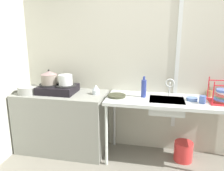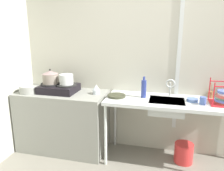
{
  "view_description": "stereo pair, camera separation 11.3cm",
  "coord_description": "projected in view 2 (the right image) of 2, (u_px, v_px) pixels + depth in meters",
  "views": [
    {
      "loc": [
        -0.1,
        -1.5,
        1.69
      ],
      "look_at": [
        -0.67,
        1.22,
        0.99
      ],
      "focal_mm": 35.64,
      "sensor_mm": 36.0,
      "label": 1
    },
    {
      "loc": [
        0.01,
        -1.48,
        1.69
      ],
      "look_at": [
        -0.67,
        1.22,
        0.99
      ],
      "focal_mm": 35.64,
      "sensor_mm": 36.0,
      "label": 2
    }
  ],
  "objects": [
    {
      "name": "counter_sink",
      "position": [
        173.0,
        105.0,
        2.73
      ],
      "size": [
        1.66,
        0.6,
        0.84
      ],
      "color": "silver",
      "rests_on": "ground"
    },
    {
      "name": "bottle_by_sink",
      "position": [
        144.0,
        88.0,
        2.81
      ],
      "size": [
        0.06,
        0.06,
        0.27
      ],
      "color": "navy",
      "rests_on": "counter_sink"
    },
    {
      "name": "pot_on_left_burner",
      "position": [
        50.0,
        77.0,
        3.06
      ],
      "size": [
        0.22,
        0.22,
        0.2
      ],
      "color": "gray",
      "rests_on": "stove"
    },
    {
      "name": "stove",
      "position": [
        59.0,
        88.0,
        3.06
      ],
      "size": [
        0.51,
        0.39,
        0.12
      ],
      "color": "black",
      "rests_on": "counter_concrete"
    },
    {
      "name": "cup_by_rack",
      "position": [
        203.0,
        101.0,
        2.57
      ],
      "size": [
        0.07,
        0.07,
        0.09
      ],
      "primitive_type": "cylinder",
      "color": "#4660A6",
      "rests_on": "counter_sink"
    },
    {
      "name": "sink_basin",
      "position": [
        166.0,
        107.0,
        2.74
      ],
      "size": [
        0.42,
        0.33,
        0.16
      ],
      "primitive_type": "cube",
      "color": "silver",
      "rests_on": "counter_sink"
    },
    {
      "name": "frying_pan",
      "position": [
        116.0,
        96.0,
        2.86
      ],
      "size": [
        0.23,
        0.23,
        0.03
      ],
      "primitive_type": "cylinder",
      "color": "#353726",
      "rests_on": "counter_sink"
    },
    {
      "name": "utensil_jar",
      "position": [
        211.0,
        94.0,
        2.82
      ],
      "size": [
        0.08,
        0.08,
        0.19
      ],
      "color": "#987045",
      "rests_on": "counter_sink"
    },
    {
      "name": "bucket_on_floor",
      "position": [
        184.0,
        153.0,
        2.89
      ],
      "size": [
        0.24,
        0.24,
        0.26
      ],
      "primitive_type": "cylinder",
      "color": "red",
      "rests_on": "ground"
    },
    {
      "name": "percolator",
      "position": [
        96.0,
        89.0,
        2.97
      ],
      "size": [
        0.1,
        0.1,
        0.13
      ],
      "color": "silver",
      "rests_on": "counter_concrete"
    },
    {
      "name": "pot_on_right_burner",
      "position": [
        66.0,
        79.0,
        3.0
      ],
      "size": [
        0.18,
        0.18,
        0.14
      ],
      "color": "silver",
      "rests_on": "stove"
    },
    {
      "name": "wall_metal_strip",
      "position": [
        179.0,
        58.0,
        2.86
      ],
      "size": [
        0.05,
        0.01,
        1.94
      ],
      "primitive_type": "cube",
      "color": "silver"
    },
    {
      "name": "wall_back",
      "position": [
        167.0,
        66.0,
        2.98
      ],
      "size": [
        4.85,
        0.1,
        2.43
      ],
      "primitive_type": "cube",
      "color": "#B8B6A5",
      "rests_on": "ground"
    },
    {
      "name": "small_bowl_on_drainboard",
      "position": [
        192.0,
        100.0,
        2.68
      ],
      "size": [
        0.13,
        0.13,
        0.04
      ],
      "primitive_type": "cylinder",
      "color": "#5774AE",
      "rests_on": "counter_sink"
    },
    {
      "name": "faucet",
      "position": [
        170.0,
        85.0,
        2.82
      ],
      "size": [
        0.12,
        0.07,
        0.24
      ],
      "color": "silver",
      "rests_on": "counter_sink"
    },
    {
      "name": "pot_beside_stove",
      "position": [
        30.0,
        89.0,
        3.05
      ],
      "size": [
        0.27,
        0.27,
        0.1
      ],
      "color": "#949791",
      "rests_on": "counter_concrete"
    },
    {
      "name": "counter_concrete",
      "position": [
        63.0,
        121.0,
        3.17
      ],
      "size": [
        1.23,
        0.6,
        0.84
      ],
      "primitive_type": "cube",
      "color": "gray",
      "rests_on": "ground"
    }
  ]
}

